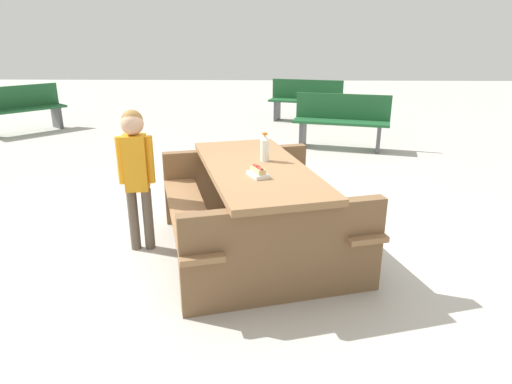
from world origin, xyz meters
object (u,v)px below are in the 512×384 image
at_px(park_bench_mid, 306,100).
at_px(park_bench_far, 21,108).
at_px(hotdog_tray, 258,172).
at_px(park_bench_near, 341,120).
at_px(picnic_table, 256,201).
at_px(soda_bottle, 265,148).
at_px(child_in_coat, 136,163).

relative_size(park_bench_mid, park_bench_far, 1.12).
height_order(hotdog_tray, park_bench_near, park_bench_near).
bearing_deg(picnic_table, soda_bottle, 153.63).
distance_m(hotdog_tray, park_bench_mid, 6.40).
height_order(picnic_table, park_bench_mid, park_bench_mid).
bearing_deg(soda_bottle, hotdog_tray, -5.93).
height_order(soda_bottle, park_bench_near, soda_bottle).
bearing_deg(hotdog_tray, picnic_table, -175.46).
bearing_deg(hotdog_tray, soda_bottle, 174.07).
bearing_deg(park_bench_mid, park_bench_far, -76.49).
xyz_separation_m(picnic_table, park_bench_mid, (-6.04, 0.86, 0.00)).
distance_m(child_in_coat, park_bench_mid, 6.31).
height_order(soda_bottle, park_bench_mid, soda_bottle).
relative_size(soda_bottle, child_in_coat, 0.20).
bearing_deg(park_bench_near, park_bench_far, -100.51).
height_order(park_bench_mid, park_bench_far, same).
bearing_deg(park_bench_mid, child_in_coat, -16.91).
xyz_separation_m(hotdog_tray, park_bench_far, (-5.05, -4.53, -0.33)).
relative_size(park_bench_near, park_bench_far, 1.12).
distance_m(hotdog_tray, park_bench_near, 4.18).
relative_size(soda_bottle, park_bench_mid, 0.15).
bearing_deg(park_bench_far, park_bench_mid, 103.51).
bearing_deg(picnic_table, park_bench_far, -136.53).
bearing_deg(park_bench_mid, soda_bottle, -7.68).
height_order(hotdog_tray, park_bench_mid, park_bench_mid).
xyz_separation_m(child_in_coat, park_bench_near, (-3.68, 2.22, -0.31)).
xyz_separation_m(soda_bottle, park_bench_far, (-4.62, -4.57, -0.41)).
bearing_deg(soda_bottle, park_bench_near, 161.57).
bearing_deg(picnic_table, park_bench_mid, 171.86).
bearing_deg(hotdog_tray, park_bench_far, -138.09).
xyz_separation_m(park_bench_near, park_bench_far, (-1.07, -5.76, 0.00)).
height_order(picnic_table, park_bench_far, park_bench_far).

